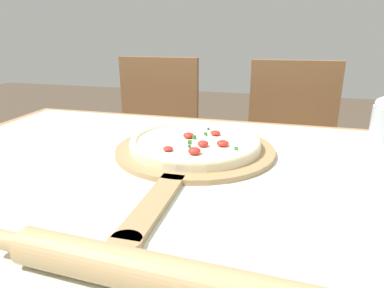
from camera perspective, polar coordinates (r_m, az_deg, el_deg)
The scene contains 7 objects.
dining_table at distance 0.78m, azimuth -3.73°, elevation -11.73°, with size 1.31×0.94×0.74m.
towel_cloth at distance 0.74m, azimuth -3.90°, elevation -4.63°, with size 1.23×0.86×0.00m.
pizza_peel at distance 0.82m, azimuth 0.11°, elevation -1.46°, with size 0.39×0.62×0.01m.
pizza at distance 0.83m, azimuth 0.53°, elevation 0.30°, with size 0.32×0.32×0.03m.
rolling_pin at distance 0.42m, azimuth -4.97°, elevation -21.08°, with size 0.47×0.07×0.05m.
chair_left at distance 1.64m, azimuth -6.25°, elevation 0.64°, with size 0.41×0.41×0.90m.
chair_right at distance 1.54m, azimuth 16.17°, elevation -1.23°, with size 0.43×0.43×0.90m.
Camera 1 is at (0.22, -0.64, 1.03)m, focal length 32.00 mm.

